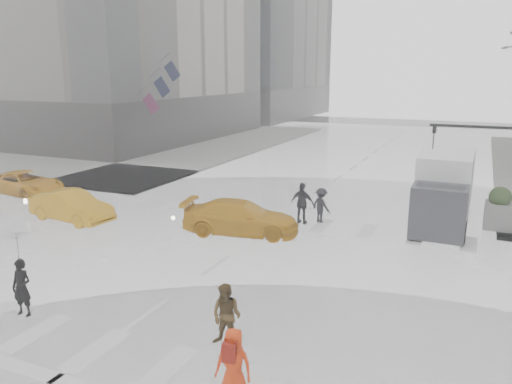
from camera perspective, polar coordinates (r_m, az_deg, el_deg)
The scene contains 17 objects.
ground at distance 17.67m, azimuth -4.61°, elevation -8.33°, with size 120.00×120.00×0.00m, color black.
sidewalk_nw at distance 42.56m, azimuth -16.38°, elevation 4.21°, with size 35.00×35.00×0.15m, color slate.
road_markings at distance 17.67m, azimuth -4.62°, elevation -8.31°, with size 18.00×48.00×0.01m, color silver, non-canonical shape.
traffic_signal_pole at distance 22.59m, azimuth 26.60°, elevation 3.57°, with size 4.45×0.42×4.50m.
planter_west at distance 23.22m, azimuth 21.08°, elevation -1.31°, with size 1.10×1.10×1.80m.
planter_mid at distance 23.22m, azimuth 26.00°, elevation -1.78°, with size 1.10×1.10×1.80m.
flag_cluster at distance 40.13m, azimuth -11.06°, elevation 11.97°, with size 2.87×3.06×4.69m.
pedestrian_black at distance 15.05m, azimuth -25.51°, elevation -7.01°, with size 1.08×1.09×2.43m.
pedestrian_brown at distance 12.50m, azimuth -3.39°, elevation -13.93°, with size 0.78×0.61×1.61m, color #4B381B.
pedestrian_orange at distance 10.73m, azimuth -2.60°, elevation -19.06°, with size 0.83×0.61×1.56m.
pedestrian_far_a at distance 22.12m, azimuth 5.31°, elevation -1.31°, with size 1.08×0.66×1.84m, color black.
pedestrian_far_b at distance 22.44m, azimuth 7.46°, elevation -1.51°, with size 1.01×0.56×1.57m, color black.
taxi_front at distance 24.28m, azimuth -20.41°, elevation -1.32°, with size 1.65×4.09×1.40m, color orange.
taxi_mid at distance 23.94m, azimuth -20.35°, elevation -1.55°, with size 1.45×4.17×1.37m, color orange.
taxi_rear at distance 20.70m, azimuth -1.74°, elevation -2.93°, with size 1.96×4.26×1.40m, color orange.
taxi_far at distance 30.07m, azimuth -24.86°, elevation 0.92°, with size 2.17×4.17×1.31m, color orange.
box_truck at distance 23.15m, azimuth 20.67°, elevation 0.40°, with size 2.19×5.83×3.10m.
Camera 1 is at (8.01, -14.31, 6.57)m, focal length 35.00 mm.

